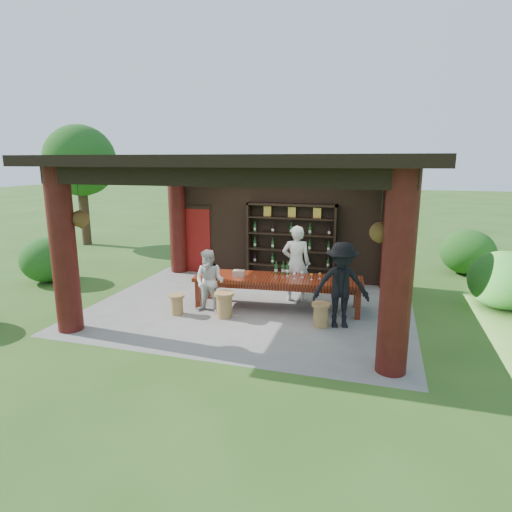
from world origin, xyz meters
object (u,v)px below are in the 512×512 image
(wine_shelf, at_px, (291,243))
(guest_man, at_px, (341,285))
(stool_near_left, at_px, (224,304))
(stool_far_left, at_px, (177,304))
(stool_near_right, at_px, (321,314))
(guest_woman, at_px, (210,282))
(napkin_basket, at_px, (239,273))
(host, at_px, (296,264))
(tasting_table, at_px, (278,282))

(wine_shelf, bearing_deg, guest_man, -61.14)
(stool_near_left, bearing_deg, stool_far_left, -173.34)
(wine_shelf, distance_m, guest_man, 3.56)
(stool_near_right, bearing_deg, wine_shelf, 112.46)
(guest_woman, distance_m, napkin_basket, 0.76)
(stool_near_left, bearing_deg, napkin_basket, 83.80)
(stool_near_left, height_order, host, host)
(host, height_order, napkin_basket, host)
(wine_shelf, distance_m, napkin_basket, 2.64)
(stool_far_left, xyz_separation_m, guest_woman, (0.67, 0.34, 0.49))
(host, height_order, guest_woman, host)
(guest_woman, relative_size, guest_man, 0.81)
(stool_near_left, xyz_separation_m, stool_near_right, (2.13, 0.07, -0.04))
(stool_near_right, relative_size, guest_man, 0.28)
(stool_near_left, height_order, guest_man, guest_man)
(stool_near_right, relative_size, guest_woman, 0.35)
(wine_shelf, relative_size, guest_woman, 1.74)
(tasting_table, relative_size, stool_near_right, 7.85)
(tasting_table, distance_m, stool_near_left, 1.40)
(wine_shelf, height_order, stool_near_left, wine_shelf)
(stool_far_left, distance_m, guest_woman, 0.89)
(stool_far_left, bearing_deg, guest_man, 4.92)
(stool_near_left, bearing_deg, host, 51.50)
(guest_woman, bearing_deg, stool_near_left, -22.34)
(tasting_table, height_order, guest_woman, guest_woman)
(wine_shelf, relative_size, stool_far_left, 5.56)
(tasting_table, xyz_separation_m, host, (0.29, 0.68, 0.30))
(guest_woman, bearing_deg, stool_near_right, 0.74)
(guest_woman, bearing_deg, tasting_table, 30.90)
(wine_shelf, xyz_separation_m, stool_near_right, (1.33, -3.22, -0.85))
(wine_shelf, xyz_separation_m, host, (0.49, -1.68, -0.18))
(wine_shelf, height_order, stool_far_left, wine_shelf)
(stool_near_left, relative_size, guest_man, 0.32)
(tasting_table, height_order, guest_man, guest_man)
(stool_near_right, height_order, guest_man, guest_man)
(tasting_table, xyz_separation_m, stool_far_left, (-2.08, -1.06, -0.40))
(tasting_table, distance_m, napkin_basket, 0.94)
(tasting_table, height_order, host, host)
(tasting_table, xyz_separation_m, napkin_basket, (-0.91, -0.17, 0.18))
(stool_near_left, xyz_separation_m, stool_far_left, (-1.09, -0.13, -0.06))
(guest_man, bearing_deg, stool_far_left, 170.70)
(wine_shelf, distance_m, host, 1.76)
(stool_near_right, height_order, napkin_basket, napkin_basket)
(guest_man, bearing_deg, wine_shelf, 104.64)
(stool_near_right, distance_m, napkin_basket, 2.23)
(wine_shelf, height_order, tasting_table, wine_shelf)
(stool_far_left, bearing_deg, stool_near_right, 3.53)
(stool_far_left, distance_m, guest_man, 3.67)
(wine_shelf, xyz_separation_m, stool_near_left, (-0.79, -3.29, -0.82))
(stool_near_right, bearing_deg, stool_far_left, -176.47)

